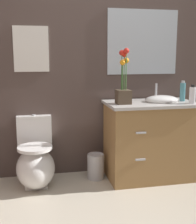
# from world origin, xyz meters

# --- Properties ---
(wall_back) EXTENTS (4.54, 0.05, 2.50)m
(wall_back) POSITION_xyz_m (0.20, 1.54, 1.25)
(wall_back) COLOR #4C3D38
(wall_back) RESTS_ON ground_plane
(toilet) EXTENTS (0.38, 0.59, 0.69)m
(toilet) POSITION_xyz_m (-0.84, 1.24, 0.24)
(toilet) COLOR white
(toilet) RESTS_ON ground_plane
(vanity_cabinet) EXTENTS (0.94, 0.56, 1.01)m
(vanity_cabinet) POSITION_xyz_m (0.37, 1.21, 0.42)
(vanity_cabinet) COLOR #9E7242
(vanity_cabinet) RESTS_ON ground_plane
(flower_vase) EXTENTS (0.14, 0.14, 0.55)m
(flower_vase) POSITION_xyz_m (0.05, 1.16, 1.00)
(flower_vase) COLOR #4C3D2D
(flower_vase) RESTS_ON vanity_cabinet
(soap_bottle) EXTENTS (0.06, 0.06, 0.22)m
(soap_bottle) POSITION_xyz_m (0.73, 1.22, 0.93)
(soap_bottle) COLOR teal
(soap_bottle) RESTS_ON vanity_cabinet
(lotion_bottle) EXTENTS (0.06, 0.06, 0.19)m
(lotion_bottle) POSITION_xyz_m (0.75, 1.04, 0.91)
(lotion_bottle) COLOR white
(lotion_bottle) RESTS_ON vanity_cabinet
(trash_bin) EXTENTS (0.18, 0.18, 0.27)m
(trash_bin) POSITION_xyz_m (-0.21, 1.28, 0.14)
(trash_bin) COLOR #B7B7BC
(trash_bin) RESTS_ON ground_plane
(wall_poster) EXTENTS (0.36, 0.01, 0.46)m
(wall_poster) POSITION_xyz_m (-0.84, 1.50, 1.37)
(wall_poster) COLOR silver
(wall_mirror) EXTENTS (0.80, 0.01, 0.70)m
(wall_mirror) POSITION_xyz_m (0.37, 1.50, 1.45)
(wall_mirror) COLOR #B2BCC6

